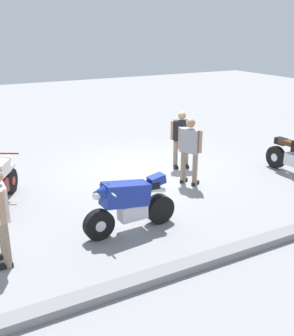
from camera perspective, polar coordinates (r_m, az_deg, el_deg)
ground_plane at (r=11.23m, az=0.14°, el=-0.31°), size 40.00×40.00×0.00m
curb_edge at (r=7.83m, az=16.62°, el=-9.91°), size 14.00×0.30×0.15m
motorcycle_blue_sportbike at (r=7.77m, az=-2.49°, el=-4.99°), size 1.96×0.70×1.14m
person_in_white_shirt at (r=7.00m, az=-20.18°, el=-5.84°), size 0.30×0.65×1.68m
person_in_gray_shirt at (r=10.01m, az=6.12°, el=2.97°), size 0.48×0.62×1.71m
person_in_black_shirt at (r=11.27m, az=4.92°, el=4.52°), size 0.63×0.42×1.61m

